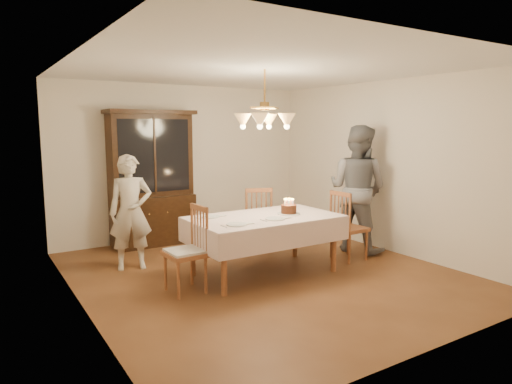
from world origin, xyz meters
TOP-DOWN VIEW (x-y plane):
  - ground at (0.00, 0.00)m, footprint 5.00×5.00m
  - room_shell at (0.00, 0.00)m, footprint 5.00×5.00m
  - dining_table at (0.00, 0.00)m, footprint 1.90×1.10m
  - china_hutch at (-0.69, 2.25)m, footprint 1.38×0.54m
  - chair_far_side at (0.50, 0.98)m, footprint 0.56×0.54m
  - chair_left_end at (-1.13, -0.07)m, footprint 0.43×0.45m
  - chair_right_end at (1.38, -0.11)m, footprint 0.43×0.45m
  - elderly_woman at (-1.38, 1.14)m, footprint 0.63×0.48m
  - adult_in_grey at (1.83, 0.20)m, footprint 0.99×1.12m
  - birthday_cake at (0.35, -0.05)m, footprint 0.30×0.30m
  - place_setting_near_left at (-0.56, -0.28)m, footprint 0.39×0.24m
  - place_setting_near_right at (0.02, -0.23)m, footprint 0.40×0.25m
  - place_setting_far_left at (-0.60, 0.33)m, footprint 0.39×0.24m
  - chandelier at (-0.00, -0.00)m, footprint 0.62×0.62m

SIDE VIEW (x-z plane):
  - ground at x=0.00m, z-range 0.00..0.00m
  - chair_far_side at x=0.50m, z-range -0.06..0.94m
  - chair_right_end at x=1.38m, z-range -0.06..0.94m
  - chair_left_end at x=-1.13m, z-range -0.05..0.95m
  - dining_table at x=0.00m, z-range 0.30..1.06m
  - place_setting_near_left at x=-0.56m, z-range 0.76..0.77m
  - place_setting_far_left at x=-0.60m, z-range 0.76..0.77m
  - place_setting_near_right at x=0.02m, z-range 0.76..0.77m
  - elderly_woman at x=-1.38m, z-range 0.00..1.54m
  - birthday_cake at x=0.35m, z-range 0.71..0.92m
  - adult_in_grey at x=1.83m, z-range 0.00..1.93m
  - china_hutch at x=-0.69m, z-range -0.04..2.12m
  - room_shell at x=0.00m, z-range -0.92..4.08m
  - chandelier at x=0.00m, z-range 1.61..2.34m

